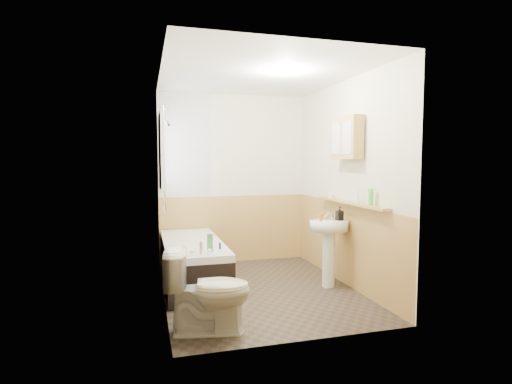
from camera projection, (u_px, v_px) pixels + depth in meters
floor at (259, 290)px, 4.72m from camera, size 2.80×2.80×0.00m
ceiling at (260, 75)px, 4.53m from camera, size 2.80×2.80×0.00m
wall_back at (233, 179)px, 5.98m from camera, size 2.20×0.02×2.50m
wall_front at (307, 194)px, 3.27m from camera, size 2.20×0.02×2.50m
wall_left at (161, 186)px, 4.33m from camera, size 0.02×2.80×2.50m
wall_right at (346, 183)px, 4.92m from camera, size 0.02×2.80×2.50m
wainscot_right at (343, 243)px, 4.98m from camera, size 0.01×2.80×1.00m
wainscot_front at (305, 283)px, 3.35m from camera, size 2.20×0.01×1.00m
wainscot_back at (234, 229)px, 6.02m from camera, size 2.20×0.01×1.00m
tile_cladding_left at (163, 186)px, 4.34m from camera, size 0.01×2.80×2.50m
tile_return_back at (184, 145)px, 5.73m from camera, size 0.75×0.01×1.50m
window at (162, 151)px, 5.22m from camera, size 0.03×0.79×0.99m
bathtub at (193, 261)px, 4.96m from camera, size 0.70×1.77×0.67m
shower_riser at (165, 151)px, 4.89m from camera, size 0.11×0.09×1.31m
toilet at (208, 291)px, 3.53m from camera, size 0.82×0.54×0.74m
sink at (329, 239)px, 4.80m from camera, size 0.47×0.38×0.92m
pine_shelf at (350, 203)px, 4.70m from camera, size 0.10×1.52×0.03m
medicine_cabinet at (346, 138)px, 4.68m from camera, size 0.14×0.55×0.50m
foam_can at (371, 197)px, 4.25m from camera, size 0.07×0.07×0.18m
green_bottle at (358, 193)px, 4.51m from camera, size 0.06×0.06×0.22m
black_jar at (331, 196)px, 5.18m from camera, size 0.07×0.07×0.05m
soap_bottle at (339, 217)px, 4.78m from camera, size 0.08×0.17×0.08m
clear_bottle at (321, 218)px, 4.68m from camera, size 0.04×0.04×0.09m
blue_gel at (210, 243)px, 4.32m from camera, size 0.06×0.05×0.20m
cream_jar at (182, 253)px, 4.16m from camera, size 0.10×0.10×0.06m
orange_bottle at (220, 246)px, 4.47m from camera, size 0.03×0.03×0.07m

